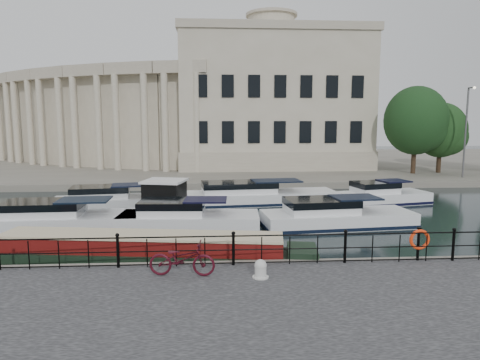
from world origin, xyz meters
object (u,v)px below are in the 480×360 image
Objects in this scene: mooring_bollard at (261,269)px; life_ring_post at (419,240)px; narrowboat at (142,254)px; harbour_hut at (165,199)px; bicycle at (182,259)px.

life_ring_post is at bearing 12.64° from mooring_bollard.
harbour_hut is (-0.07, 9.03, 0.59)m from narrowboat.
narrowboat is at bearing -76.86° from harbour_hut.
life_ring_post is (5.93, 1.33, 0.49)m from mooring_bollard.
harbour_hut reaches higher than narrowboat.
life_ring_post is at bearing -76.85° from bicycle.
bicycle is 12.17m from harbour_hut.
mooring_bollard is at bearing -91.02° from bicycle.
harbour_hut is (-4.43, 12.35, 0.12)m from mooring_bollard.
bicycle is at bearing -68.41° from harbour_hut.
life_ring_post reaches higher than narrowboat.
bicycle reaches higher than mooring_bollard.
life_ring_post is at bearing -3.06° from narrowboat.
life_ring_post is 0.33× the size of harbour_hut.
mooring_bollard is 6.09m from life_ring_post.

